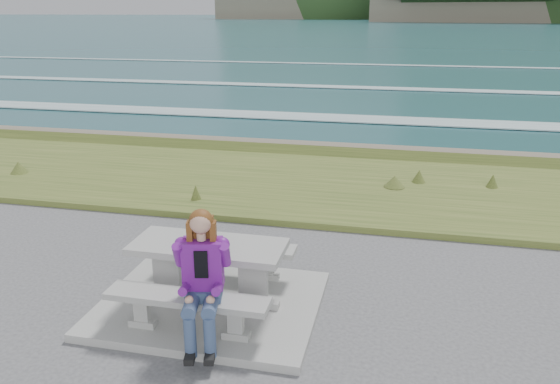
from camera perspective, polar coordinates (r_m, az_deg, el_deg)
The scene contains 8 objects.
concrete_slab at distance 6.80m, azimuth -7.24°, elevation -11.55°, with size 2.60×2.10×0.10m, color gray.
picnic_table at distance 6.51m, azimuth -7.47°, elevation -6.71°, with size 1.80×0.75×0.75m.
bench_landward at distance 6.04m, azimuth -9.67°, elevation -11.43°, with size 1.80×0.35×0.45m.
bench_seaward at distance 7.21m, azimuth -5.49°, elevation -6.11°, with size 1.80×0.35×0.45m.
grass_verge at distance 11.26m, azimuth 1.34°, elevation 0.65°, with size 160.00×4.50×0.22m, color #364A1B.
shore_drop at distance 14.01m, azimuth 3.71°, elevation 4.17°, with size 160.00×0.80×2.20m, color brown.
ocean at distance 31.11m, azimuth 8.78°, elevation 8.60°, with size 1600.00×1600.00×0.09m.
seated_woman at distance 5.77m, azimuth -8.13°, elevation -10.84°, with size 0.54×0.78×1.43m.
Camera 1 is at (2.11, -5.52, 3.43)m, focal length 35.00 mm.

